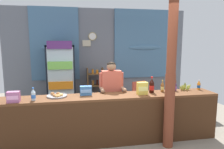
# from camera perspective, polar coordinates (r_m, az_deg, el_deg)

# --- Properties ---
(ground_plane) EXTENTS (7.38, 7.38, 0.00)m
(ground_plane) POSITION_cam_1_polar(r_m,az_deg,el_deg) (4.83, -1.14, -13.87)
(ground_plane) COLOR gray
(back_wall_curtained) EXTENTS (5.41, 0.22, 2.87)m
(back_wall_curtained) POSITION_cam_1_polar(r_m,az_deg,el_deg) (6.21, -3.40, 5.33)
(back_wall_curtained) COLOR slate
(back_wall_curtained) RESTS_ON ground
(stall_counter) EXTENTS (4.11, 0.52, 0.90)m
(stall_counter) POSITION_cam_1_polar(r_m,az_deg,el_deg) (3.79, -0.22, -11.24)
(stall_counter) COLOR brown
(stall_counter) RESTS_ON ground
(timber_post) EXTENTS (0.20, 0.18, 2.66)m
(timber_post) POSITION_cam_1_polar(r_m,az_deg,el_deg) (3.67, 16.10, -0.75)
(timber_post) COLOR brown
(timber_post) RESTS_ON ground
(drink_fridge) EXTENTS (0.74, 0.67, 1.92)m
(drink_fridge) POSITION_cam_1_polar(r_m,az_deg,el_deg) (5.69, -14.00, 0.35)
(drink_fridge) COLOR black
(drink_fridge) RESTS_ON ground
(bottle_shelf_rack) EXTENTS (0.48, 0.28, 1.15)m
(bottle_shelf_rack) POSITION_cam_1_polar(r_m,az_deg,el_deg) (6.02, -4.73, -3.36)
(bottle_shelf_rack) COLOR brown
(bottle_shelf_rack) RESTS_ON ground
(plastic_lawn_chair) EXTENTS (0.57, 0.57, 0.86)m
(plastic_lawn_chair) POSITION_cam_1_polar(r_m,az_deg,el_deg) (5.62, 6.63, -5.37)
(plastic_lawn_chair) COLOR #E5563D
(plastic_lawn_chair) RESTS_ON ground
(shopkeeper) EXTENTS (0.51, 0.42, 1.48)m
(shopkeeper) POSITION_cam_1_polar(r_m,az_deg,el_deg) (4.25, -0.16, -3.87)
(shopkeeper) COLOR #28282D
(shopkeeper) RESTS_ON ground
(soda_bottle_cola) EXTENTS (0.10, 0.10, 0.32)m
(soda_bottle_cola) POSITION_cam_1_polar(r_m,az_deg,el_deg) (4.04, 11.05, -3.14)
(soda_bottle_cola) COLOR black
(soda_bottle_cola) RESTS_ON stall_counter
(soda_bottle_water) EXTENTS (0.07, 0.07, 0.22)m
(soda_bottle_water) POSITION_cam_1_polar(r_m,az_deg,el_deg) (3.69, -21.17, -5.35)
(soda_bottle_water) COLOR silver
(soda_bottle_water) RESTS_ON stall_counter
(soda_bottle_iced_tea) EXTENTS (0.07, 0.07, 0.24)m
(soda_bottle_iced_tea) POSITION_cam_1_polar(r_m,az_deg,el_deg) (4.17, 13.93, -3.35)
(soda_bottle_iced_tea) COLOR brown
(soda_bottle_iced_tea) RESTS_ON stall_counter
(soda_bottle_orange_soda) EXTENTS (0.07, 0.07, 0.21)m
(soda_bottle_orange_soda) POSITION_cam_1_polar(r_m,az_deg,el_deg) (4.61, 23.12, -2.81)
(soda_bottle_orange_soda) COLOR orange
(soda_bottle_orange_soda) RESTS_ON stall_counter
(soda_bottle_grape_soda) EXTENTS (0.08, 0.08, 0.21)m
(soda_bottle_grape_soda) POSITION_cam_1_polar(r_m,az_deg,el_deg) (4.32, 17.14, -3.24)
(soda_bottle_grape_soda) COLOR #56286B
(soda_bottle_grape_soda) RESTS_ON stall_counter
(snack_box_biscuit) EXTENTS (0.22, 0.12, 0.17)m
(snack_box_biscuit) POSITION_cam_1_polar(r_m,az_deg,el_deg) (3.83, -7.34, -4.47)
(snack_box_biscuit) COLOR #3D75B7
(snack_box_biscuit) RESTS_ON stall_counter
(snack_box_instant_noodle) EXTENTS (0.20, 0.11, 0.23)m
(snack_box_instant_noodle) POSITION_cam_1_polar(r_m,az_deg,el_deg) (3.88, 8.46, -3.84)
(snack_box_instant_noodle) COLOR #EAD14C
(snack_box_instant_noodle) RESTS_ON stall_counter
(snack_box_wafer) EXTENTS (0.19, 0.12, 0.18)m
(snack_box_wafer) POSITION_cam_1_polar(r_m,az_deg,el_deg) (3.70, -25.87, -5.68)
(snack_box_wafer) COLOR #B76699
(snack_box_wafer) RESTS_ON stall_counter
(pastry_tray) EXTENTS (0.36, 0.36, 0.07)m
(pastry_tray) POSITION_cam_1_polar(r_m,az_deg,el_deg) (3.82, -15.15, -5.70)
(pastry_tray) COLOR #BCBCC1
(pastry_tray) RESTS_ON stall_counter
(banana_bunch) EXTENTS (0.27, 0.07, 0.16)m
(banana_bunch) POSITION_cam_1_polar(r_m,az_deg,el_deg) (4.45, 19.77, -3.41)
(banana_bunch) COLOR #B7C647
(banana_bunch) RESTS_ON stall_counter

